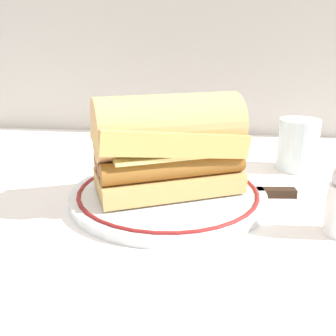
{
  "coord_description": "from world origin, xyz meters",
  "views": [
    {
      "loc": [
        0.07,
        -0.46,
        0.21
      ],
      "look_at": [
        0.02,
        0.01,
        0.04
      ],
      "focal_mm": 39.14,
      "sensor_mm": 36.0,
      "label": 1
    }
  ],
  "objects_px": {
    "plate": "(168,193)",
    "drinking_glass": "(297,148)",
    "sausage_sandwich": "(168,143)",
    "butter_knife": "(298,194)"
  },
  "relations": [
    {
      "from": "sausage_sandwich",
      "to": "butter_knife",
      "type": "height_order",
      "value": "sausage_sandwich"
    },
    {
      "from": "sausage_sandwich",
      "to": "butter_knife",
      "type": "relative_size",
      "value": 1.49
    },
    {
      "from": "sausage_sandwich",
      "to": "butter_knife",
      "type": "xyz_separation_m",
      "value": [
        0.18,
        0.03,
        -0.08
      ]
    },
    {
      "from": "drinking_glass",
      "to": "sausage_sandwich",
      "type": "bearing_deg",
      "value": -143.32
    },
    {
      "from": "butter_knife",
      "to": "drinking_glass",
      "type": "bearing_deg",
      "value": 80.67
    },
    {
      "from": "sausage_sandwich",
      "to": "butter_knife",
      "type": "distance_m",
      "value": 0.2
    },
    {
      "from": "plate",
      "to": "drinking_glass",
      "type": "relative_size",
      "value": 3.13
    },
    {
      "from": "drinking_glass",
      "to": "butter_knife",
      "type": "distance_m",
      "value": 0.13
    },
    {
      "from": "plate",
      "to": "butter_knife",
      "type": "xyz_separation_m",
      "value": [
        0.18,
        0.03,
        -0.0
      ]
    },
    {
      "from": "plate",
      "to": "sausage_sandwich",
      "type": "distance_m",
      "value": 0.07
    }
  ]
}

